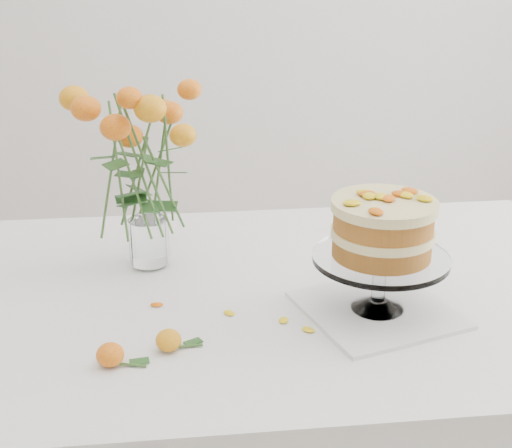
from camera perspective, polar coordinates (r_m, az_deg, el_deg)
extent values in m
cube|color=tan|center=(1.50, 2.16, -6.00)|extent=(1.40, 0.90, 0.04)
cylinder|color=tan|center=(2.04, -17.53, -11.18)|extent=(0.06, 0.06, 0.71)
cylinder|color=tan|center=(2.16, 17.18, -9.13)|extent=(0.06, 0.06, 0.71)
cube|color=white|center=(1.49, 2.17, -5.21)|extent=(1.42, 0.92, 0.01)
cube|color=white|center=(1.95, 0.11, -1.82)|extent=(1.42, 0.01, 0.20)
cube|color=silver|center=(1.41, 9.65, -6.80)|extent=(0.33, 0.33, 0.01)
cylinder|color=white|center=(1.38, 9.82, -4.45)|extent=(0.03, 0.03, 0.08)
cylinder|color=white|center=(1.36, 9.94, -2.67)|extent=(0.26, 0.26, 0.01)
cylinder|color=#9A5C22|center=(1.35, 10.01, -1.75)|extent=(0.22, 0.22, 0.04)
cylinder|color=#F2E29C|center=(1.34, 10.08, -0.70)|extent=(0.23, 0.23, 0.02)
cylinder|color=#9A5C22|center=(1.33, 10.16, 0.37)|extent=(0.22, 0.22, 0.04)
cylinder|color=#F2E29C|center=(1.32, 10.23, 1.49)|extent=(0.23, 0.23, 0.02)
cylinder|color=white|center=(1.60, -8.45, -3.14)|extent=(0.07, 0.07, 0.01)
cylinder|color=white|center=(1.58, -8.56, -1.35)|extent=(0.09, 0.09, 0.10)
ellipsoid|color=#F4A415|center=(1.28, -7.01, -9.21)|extent=(0.05, 0.05, 0.04)
cylinder|color=#396127|center=(1.29, -5.52, -9.76)|extent=(0.06, 0.01, 0.00)
ellipsoid|color=red|center=(1.25, -11.59, -10.21)|extent=(0.05, 0.05, 0.04)
cylinder|color=#396127|center=(1.25, -10.06, -11.08)|extent=(0.06, 0.02, 0.00)
ellipsoid|color=yellow|center=(1.39, -2.15, -7.14)|extent=(0.03, 0.02, 0.00)
ellipsoid|color=yellow|center=(1.36, 2.22, -7.71)|extent=(0.03, 0.02, 0.00)
ellipsoid|color=yellow|center=(1.33, 4.19, -8.44)|extent=(0.03, 0.02, 0.00)
ellipsoid|color=yellow|center=(1.43, -7.95, -6.42)|extent=(0.03, 0.02, 0.00)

